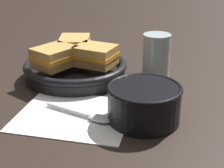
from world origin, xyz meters
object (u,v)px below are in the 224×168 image
skillet (76,69)px  drinking_glass (156,56)px  sandwich_near_left (95,55)px  sandwich_far_left (55,57)px  spoon (91,116)px  sandwich_near_right (75,46)px  soup_bowl (144,101)px

skillet → drinking_glass: 0.20m
sandwich_near_left → skillet: bearing=164.1°
sandwich_far_left → skillet: bearing=44.1°
skillet → sandwich_far_left: size_ratio=2.12×
sandwich_near_left → sandwich_far_left: size_ratio=0.94×
spoon → sandwich_near_left: sandwich_near_left is taller
spoon → sandwich_near_right: bearing=132.2°
soup_bowl → sandwich_near_right: bearing=127.3°
sandwich_far_left → drinking_glass: bearing=17.4°
spoon → sandwich_far_left: 0.21m
soup_bowl → sandwich_near_left: 0.22m
sandwich_near_right → drinking_glass: 0.21m
skillet → sandwich_near_left: size_ratio=2.25×
soup_bowl → sandwich_near_left: size_ratio=1.25×
sandwich_near_left → sandwich_near_right: size_ratio=1.11×
soup_bowl → spoon: (-0.10, -0.01, -0.03)m
skillet → sandwich_near_right: (-0.01, 0.05, 0.04)m
soup_bowl → sandwich_near_right: sandwich_near_right is taller
spoon → skillet: size_ratio=0.57×
spoon → sandwich_near_right: (-0.09, 0.26, 0.06)m
sandwich_near_right → drinking_glass: bearing=-4.9°
soup_bowl → skillet: size_ratio=0.55×
sandwich_near_left → spoon: bearing=-82.8°
skillet → sandwich_far_left: bearing=-135.9°
drinking_glass → soup_bowl: bearing=-94.7°
spoon → sandwich_near_right: sandwich_near_right is taller
spoon → drinking_glass: drinking_glass is taller
sandwich_near_left → sandwich_near_right: same height
sandwich_near_left → sandwich_far_left: bearing=-165.9°
soup_bowl → sandwich_near_right: 0.31m
sandwich_near_right → sandwich_far_left: 0.09m
spoon → sandwich_near_right: size_ratio=1.43×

